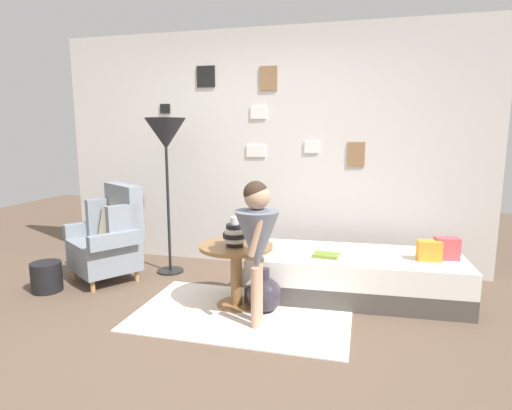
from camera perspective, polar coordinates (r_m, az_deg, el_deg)
The scene contains 14 objects.
ground_plane at distance 3.23m, azimuth -7.16°, elevation -17.82°, with size 12.00×12.00×0.00m, color brown.
gallery_wall at distance 4.73m, azimuth 1.28°, elevation 7.48°, with size 4.80×0.12×2.60m.
rug at distance 3.61m, azimuth -1.81°, elevation -14.49°, with size 1.77×1.11×0.01m, color silver.
armchair at distance 4.54m, azimuth -19.17°, elevation -4.17°, with size 0.90×0.85×0.97m.
daybed at distance 4.02m, azimuth 13.24°, elevation -9.23°, with size 1.94×0.89×0.40m.
pillow_head at distance 4.04m, azimuth 24.44°, elevation -5.37°, with size 0.20×0.12×0.19m, color #D64C56.
pillow_mid at distance 3.93m, azimuth 22.43°, elevation -5.75°, with size 0.19×0.12×0.17m, color orange.
side_table at distance 3.63m, azimuth -2.70°, elevation -7.67°, with size 0.63×0.63×0.55m.
vase_striped at distance 3.53m, azimuth -2.90°, elevation -4.01°, with size 0.20×0.20×0.25m.
floor_lamp at distance 4.48m, azimuth -12.13°, elevation 8.74°, with size 0.42×0.42×1.64m.
person_child at distance 3.17m, azimuth 0.13°, elevation -4.07°, with size 0.34×0.34×1.14m.
book_on_daybed at distance 3.82m, azimuth 9.49°, elevation -6.73°, with size 0.22×0.16×0.03m, color olive.
demijohn_near at distance 3.61m, azimuth 1.17°, elevation -12.01°, with size 0.29×0.29×0.38m.
magazine_basket at distance 4.51m, azimuth -26.53°, elevation -8.71°, with size 0.28×0.28×0.28m, color black.
Camera 1 is at (1.08, -2.65, 1.49)m, focal length 29.50 mm.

